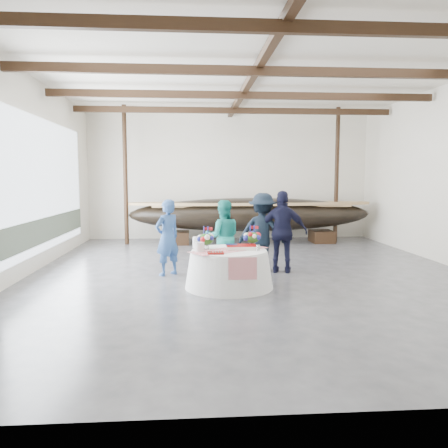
{
  "coord_description": "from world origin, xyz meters",
  "views": [
    {
      "loc": [
        -1.32,
        -9.74,
        2.15
      ],
      "look_at": [
        -0.62,
        0.14,
        1.12
      ],
      "focal_mm": 35.0,
      "sensor_mm": 36.0,
      "label": 1
    }
  ],
  "objects": [
    {
      "name": "guest_woman_teal",
      "position": [
        -0.65,
        0.01,
        0.84
      ],
      "size": [
        0.83,
        0.65,
        1.67
      ],
      "primitive_type": "imported",
      "rotation": [
        0.0,
        0.0,
        3.16
      ],
      "color": "teal",
      "rests_on": "ground"
    },
    {
      "name": "guest_man_left",
      "position": [
        0.3,
        0.28,
        0.91
      ],
      "size": [
        1.34,
        1.07,
        1.82
      ],
      "primitive_type": "imported",
      "rotation": [
        0.0,
        0.0,
        2.75
      ],
      "color": "black",
      "rests_on": "ground"
    },
    {
      "name": "wall_front",
      "position": [
        0.0,
        -6.0,
        2.25
      ],
      "size": [
        10.0,
        0.02,
        4.5
      ],
      "primitive_type": "cube",
      "color": "silver",
      "rests_on": "ground"
    },
    {
      "name": "guest_woman_blue",
      "position": [
        -1.89,
        -0.06,
        0.85
      ],
      "size": [
        0.74,
        0.71,
        1.7
      ],
      "primitive_type": "imported",
      "rotation": [
        0.0,
        0.0,
        3.83
      ],
      "color": "#284A82",
      "rests_on": "ground"
    },
    {
      "name": "floor",
      "position": [
        0.0,
        0.0,
        0.0
      ],
      "size": [
        10.0,
        12.0,
        0.01
      ],
      "primitive_type": "cube",
      "color": "#3D3D42",
      "rests_on": "ground"
    },
    {
      "name": "wall_left",
      "position": [
        -5.0,
        0.0,
        2.25
      ],
      "size": [
        0.02,
        12.0,
        4.5
      ],
      "primitive_type": "cube",
      "color": "silver",
      "rests_on": "ground"
    },
    {
      "name": "open_bay",
      "position": [
        -4.95,
        1.0,
        1.83
      ],
      "size": [
        0.03,
        7.0,
        3.2
      ],
      "color": "silver",
      "rests_on": "ground"
    },
    {
      "name": "banquet_table",
      "position": [
        -0.62,
        -1.26,
        0.37
      ],
      "size": [
        1.74,
        1.74,
        0.75
      ],
      "color": "white",
      "rests_on": "ground"
    },
    {
      "name": "wall_back",
      "position": [
        0.0,
        6.0,
        2.25
      ],
      "size": [
        10.0,
        0.02,
        4.5
      ],
      "primitive_type": "cube",
      "color": "silver",
      "rests_on": "ground"
    },
    {
      "name": "tabletop_items",
      "position": [
        -0.63,
        -1.11,
        0.9
      ],
      "size": [
        1.65,
        1.34,
        0.4
      ],
      "color": "red",
      "rests_on": "banquet_table"
    },
    {
      "name": "longboat_display",
      "position": [
        0.61,
        4.68,
        0.97
      ],
      "size": [
        8.08,
        1.62,
        1.52
      ],
      "color": "black",
      "rests_on": "ground"
    },
    {
      "name": "ceiling",
      "position": [
        0.0,
        0.0,
        4.5
      ],
      "size": [
        10.0,
        12.0,
        0.01
      ],
      "primitive_type": "cube",
      "color": "white",
      "rests_on": "wall_back"
    },
    {
      "name": "guest_man_right",
      "position": [
        0.73,
        0.03,
        0.94
      ],
      "size": [
        1.18,
        0.72,
        1.88
      ],
      "primitive_type": "imported",
      "rotation": [
        0.0,
        0.0,
        2.89
      ],
      "color": "black",
      "rests_on": "ground"
    },
    {
      "name": "pavilion_structure",
      "position": [
        0.0,
        0.8,
        4.0
      ],
      "size": [
        9.8,
        11.76,
        4.5
      ],
      "color": "black",
      "rests_on": "ground"
    }
  ]
}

